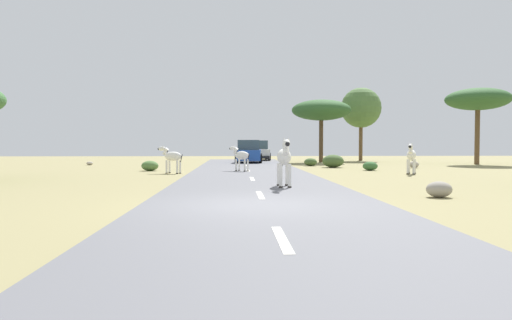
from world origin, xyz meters
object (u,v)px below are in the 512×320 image
at_px(tree_4, 321,110).
at_px(bush_0, 311,162).
at_px(tree_2, 478,100).
at_px(rock_3, 90,163).
at_px(zebra_3, 241,156).
at_px(zebra_1, 411,155).
at_px(bush_1, 150,166).
at_px(rock_0, 439,189).
at_px(bush_4, 370,166).
at_px(zebra_2, 172,157).
at_px(tree_1, 361,108).
at_px(rock_1, 414,165).
at_px(car_0, 249,152).
at_px(bush_3, 333,161).
at_px(car_1, 258,151).
at_px(zebra_0, 284,157).

relative_size(tree_4, bush_0, 5.77).
distance_m(tree_2, rock_3, 28.15).
bearing_deg(zebra_3, zebra_1, -60.91).
distance_m(bush_1, rock_0, 16.74).
distance_m(zebra_3, bush_4, 7.38).
bearing_deg(zebra_2, bush_1, 61.10).
distance_m(zebra_1, tree_4, 14.77).
distance_m(zebra_2, rock_3, 11.70).
bearing_deg(zebra_3, tree_1, 8.55).
bearing_deg(tree_1, rock_3, -160.40).
height_order(rock_0, rock_3, rock_0).
height_order(zebra_1, tree_2, tree_2).
height_order(tree_1, rock_1, tree_1).
bearing_deg(car_0, bush_1, -116.48).
bearing_deg(zebra_2, zebra_1, -66.76).
bearing_deg(bush_3, tree_4, 84.78).
relative_size(car_1, tree_2, 0.79).
distance_m(zebra_3, car_0, 11.21).
bearing_deg(bush_1, car_1, 66.15).
height_order(zebra_2, tree_1, tree_1).
xyz_separation_m(zebra_3, bush_3, (5.89, 4.29, -0.46)).
relative_size(tree_1, rock_0, 9.07).
bearing_deg(zebra_1, rock_1, -87.34).
height_order(zebra_1, rock_1, zebra_1).
height_order(bush_0, bush_3, bush_3).
relative_size(tree_4, rock_0, 7.07).
relative_size(bush_1, rock_0, 1.31).
bearing_deg(zebra_0, zebra_1, -135.28).
xyz_separation_m(car_1, rock_0, (3.68, -28.37, -0.62)).
relative_size(zebra_1, tree_4, 0.31).
distance_m(tree_2, rock_1, 9.18).
relative_size(bush_3, rock_1, 2.31).
bearing_deg(rock_1, car_0, 142.35).
distance_m(zebra_2, bush_4, 11.00).
relative_size(tree_1, bush_0, 7.41).
bearing_deg(rock_3, bush_0, -6.91).
xyz_separation_m(zebra_2, bush_1, (-1.53, 2.33, -0.57)).
xyz_separation_m(zebra_0, rock_0, (4.06, -2.77, -0.82)).
relative_size(zebra_2, rock_0, 2.01).
height_order(car_1, rock_3, car_1).
bearing_deg(zebra_0, rock_3, -55.70).
xyz_separation_m(zebra_0, bush_0, (3.46, 15.48, -0.78)).
xyz_separation_m(tree_1, rock_1, (-0.07, -12.36, -4.45)).
bearing_deg(car_0, zebra_0, -84.64).
distance_m(tree_2, bush_3, 12.77).
xyz_separation_m(zebra_2, bush_4, (10.78, 2.10, -0.60)).
height_order(car_1, rock_0, car_1).
bearing_deg(bush_0, car_0, 129.89).
bearing_deg(bush_4, car_1, 109.71).
xyz_separation_m(zebra_2, car_1, (5.22, 17.61, -0.00)).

